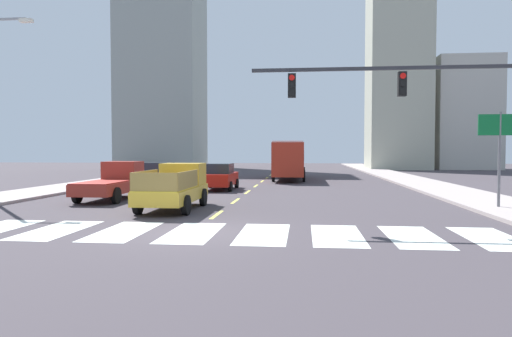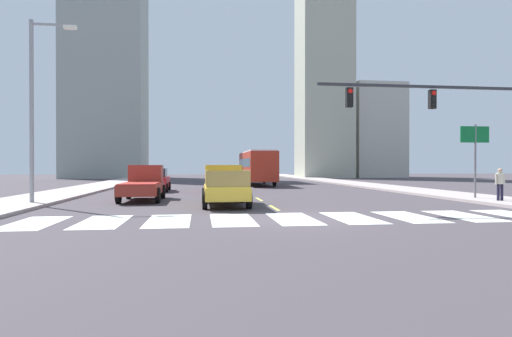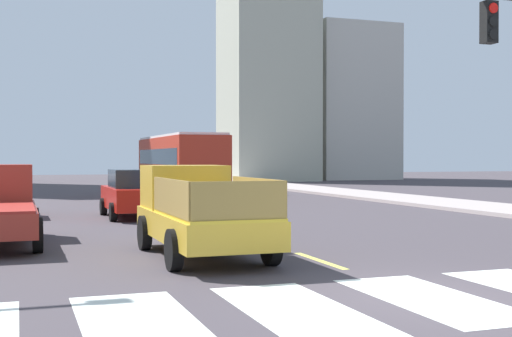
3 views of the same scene
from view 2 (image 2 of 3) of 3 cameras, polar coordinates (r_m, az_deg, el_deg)
name	(u,v)px [view 2 (image 2 of 3)]	position (r m, az deg, el deg)	size (l,w,h in m)	color
ground_plane	(293,219)	(15.60, 5.00, -6.71)	(160.00, 160.00, 0.00)	#403A3F
sidewalk_right	(393,188)	(36.70, 17.90, -2.52)	(3.79, 110.00, 0.15)	#A69895
sidewalk_left	(78,190)	(34.37, -22.74, -2.73)	(3.79, 110.00, 0.15)	#A69895
crosswalk_stripe_0	(34,223)	(16.20, -27.56, -6.48)	(1.50, 3.68, 0.01)	silver
crosswalk_stripe_1	(103,222)	(15.59, -19.82, -6.73)	(1.50, 3.68, 0.01)	silver
crosswalk_stripe_2	(169,221)	(15.27, -11.60, -6.86)	(1.50, 3.68, 0.01)	silver
crosswalk_stripe_3	(232,220)	(15.27, -3.22, -6.85)	(1.50, 3.68, 0.01)	silver
crosswalk_stripe_4	(293,219)	(15.60, 5.00, -6.70)	(1.50, 3.68, 0.01)	silver
crosswalk_stripe_5	(352,218)	(16.22, 12.72, -6.43)	(1.50, 3.68, 0.01)	silver
crosswalk_stripe_6	(409,217)	(17.11, 19.75, -6.09)	(1.50, 3.68, 0.01)	silver
crosswalk_stripe_7	(463,216)	(18.22, 25.99, -5.71)	(1.50, 3.68, 0.01)	silver
lane_dash_0	(274,208)	(19.50, 2.44, -5.28)	(0.16, 2.40, 0.01)	#D3D151
lane_dash_1	(259,199)	(24.42, 0.41, -4.13)	(0.16, 2.40, 0.01)	#D3D151
lane_dash_2	(249,193)	(29.36, -0.94, -3.36)	(0.16, 2.40, 0.01)	#D3D151
lane_dash_3	(242,189)	(34.33, -1.89, -2.82)	(0.16, 2.40, 0.01)	#D3D151
lane_dash_4	(237,186)	(39.30, -2.60, -2.41)	(0.16, 2.40, 0.01)	#D3D151
lane_dash_5	(233,184)	(44.28, -3.16, -2.10)	(0.16, 2.40, 0.01)	#D3D151
lane_dash_6	(229,182)	(49.26, -3.60, -1.84)	(0.16, 2.40, 0.01)	#D3D151
lane_dash_7	(227,181)	(54.25, -3.96, -1.64)	(0.16, 2.40, 0.01)	#D3D151
pickup_stakebed	(225,186)	(20.91, -4.24, -2.33)	(2.18, 5.20, 1.96)	gold
pickup_dark	(144,184)	(24.56, -14.82, -1.97)	(2.18, 5.20, 1.96)	maroon
city_bus	(257,165)	(42.04, 0.11, 0.43)	(2.72, 10.80, 3.32)	#AE2D1B
sedan_near_right	(156,180)	(32.64, -13.29, -1.49)	(2.02, 4.40, 1.72)	red
sedan_mid	(219,180)	(30.68, -4.98, -1.60)	(2.02, 4.40, 1.72)	red
traffic_signal_gantry	(457,114)	(21.05, 25.31, 6.61)	(9.59, 0.27, 6.00)	#2D2D33
direction_sign_green	(475,146)	(26.47, 27.24, 2.74)	(1.70, 0.12, 4.20)	slate
streetlight_left	(35,103)	(23.47, -27.47, 7.79)	(2.20, 0.28, 9.00)	gray
pedestrian_waiting	(500,182)	(24.96, 29.86, -1.52)	(0.53, 0.34, 1.64)	#1D1B31
tower_tall_centre	(106,64)	(71.89, -19.41, 13.11)	(11.69, 9.95, 35.56)	#959C95
block_mid_left	(324,69)	(70.56, 9.08, 12.98)	(8.01, 7.25, 34.61)	#ADAE99
block_mid_right	(375,131)	(73.66, 15.64, 4.84)	(8.29, 7.35, 15.30)	beige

